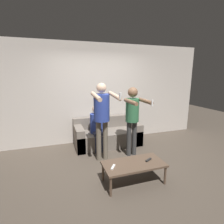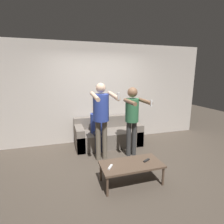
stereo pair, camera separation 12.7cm
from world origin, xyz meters
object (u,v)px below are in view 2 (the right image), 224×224
Objects in this scene: person_standing_left at (101,112)px; remote_near at (110,167)px; person_seated at (97,125)px; coffee_table at (131,165)px; remote_far at (146,160)px; couch at (108,135)px; person_standing_right at (132,114)px.

person_standing_left reaches higher than remote_near.
person_seated is at bearing 85.31° from remote_near.
person_standing_left is at bearing 106.77° from coffee_table.
person_seated is at bearing 108.34° from remote_far.
couch is 0.50m from person_seated.
person_standing_left is at bearing -93.65° from person_seated.
person_standing_left is 0.81m from person_seated.
person_standing_left is (-0.36, -0.81, 0.83)m from couch.
person_standing_right is 1.44m from remote_near.
person_standing_left is 11.41× the size of remote_far.
person_seated is 1.05× the size of coffee_table.
remote_far is (0.29, 0.00, 0.05)m from coffee_table.
person_standing_left is 1.59× the size of coffee_table.
remote_far is (0.54, -1.64, -0.23)m from person_seated.
couch is 1.81m from remote_far.
remote_near is at bearing -177.16° from remote_far.
person_standing_left is 1.27m from coffee_table.
person_standing_right reaches higher than remote_far.
person_seated is 1.68m from coffee_table.
person_standing_right is at bearing -44.39° from person_seated.
person_standing_right is (0.36, -0.81, 0.74)m from couch.
remote_far is at bearing -82.75° from couch.
person_standing_right is at bearing 82.42° from remote_far.
person_seated reaches higher than coffee_table.
remote_far is at bearing -71.66° from person_seated.
remote_near is at bearing -95.36° from person_standing_left.
coffee_table is 0.39m from remote_near.
person_seated reaches higher than couch.
person_standing_left is 0.72m from person_standing_right.
couch reaches higher than remote_far.
remote_far is (0.68, 0.03, 0.00)m from remote_near.
couch is at bearing 25.79° from person_seated.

